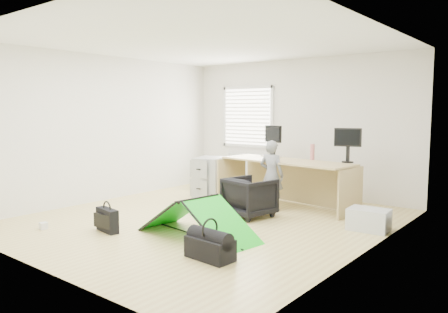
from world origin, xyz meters
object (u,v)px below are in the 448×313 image
Objects in this scene: monitor_right at (348,150)px; thermos at (312,152)px; desk at (285,183)px; laptop_bag at (107,220)px; monitor_left at (274,145)px; kite at (198,217)px; filing_cabinet at (210,177)px; storage_crate at (369,219)px; office_chair at (250,197)px; person at (272,175)px; duffel_bag at (210,248)px.

monitor_right is 0.66m from thermos.
laptop_bag is (-1.10, -2.95, -0.25)m from desk.
monitor_left is 0.27× the size of kite.
kite is at bearing -125.64° from monitor_right.
desk is 3.13× the size of filing_cabinet.
kite is 3.88× the size of laptop_bag.
storage_crate is at bearing -26.67° from filing_cabinet.
office_chair is at bearing -106.60° from thermos.
office_chair reaches higher than kite.
person reaches higher than thermos.
storage_crate is 3.67m from laptop_bag.
duffel_bag is at bearing -69.10° from desk.
monitor_right is 1.01× the size of laptop_bag.
office_chair is 0.58× the size of person.
monitor_left is 1.45m from monitor_right.
monitor_left is at bearing -65.98° from person.
monitor_right is at bearing 67.31° from laptop_bag.
filing_cabinet is 3.41m from storage_crate.
office_chair is 2.22m from laptop_bag.
monitor_left reaches higher than thermos.
thermos is at bearing -5.48° from filing_cabinet.
monitor_left is 3.46m from laptop_bag.
filing_cabinet is at bearing -139.01° from monitor_left.
kite is (1.69, -2.23, -0.12)m from filing_cabinet.
person is 2.00m from kite.
monitor_left reaches higher than laptop_bag.
filing_cabinet is at bearing 134.75° from duffel_bag.
kite is (-0.94, -2.68, -0.77)m from monitor_right.
monitor_right reaches higher than office_chair.
thermos is at bearing 91.48° from kite.
filing_cabinet is at bearing 173.42° from monitor_right.
monitor_left reaches higher than desk.
filing_cabinet is at bearing -166.92° from thermos.
thermos is at bearing 20.94° from monitor_left.
monitor_left reaches higher than filing_cabinet.
office_chair is 1.26× the size of storage_crate.
monitor_left is 2.84m from kite.
desk is 0.42m from person.
desk is 2.35m from kite.
monitor_right is 1.33m from person.
desk reaches higher than storage_crate.
storage_crate is (1.38, -0.94, -0.81)m from thermos.
monitor_right is 0.78× the size of duffel_bag.
desk reaches higher than filing_cabinet.
filing_cabinet is 2.11m from thermos.
kite is 2.98× the size of duffel_bag.
monitor_left is at bearing -61.71° from office_chair.
person is at bearing -80.05° from office_chair.
monitor_left is 0.82× the size of storage_crate.
laptop_bag is 0.77× the size of duffel_bag.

